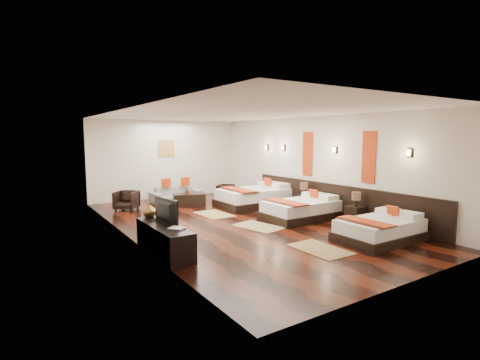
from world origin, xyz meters
TOP-DOWN VIEW (x-y plane):
  - floor at (0.00, 0.00)m, footprint 5.50×9.50m
  - ceiling at (0.00, 0.00)m, footprint 5.50×9.50m
  - back_wall at (0.00, 4.75)m, footprint 5.50×0.01m
  - left_wall at (-2.75, 0.00)m, footprint 0.01×9.50m
  - right_wall at (2.75, 0.00)m, footprint 0.01×9.50m
  - headboard_panel at (2.71, -0.80)m, footprint 0.08×6.60m
  - bed_near at (1.69, -3.07)m, footprint 1.87×1.18m
  - bed_mid at (1.70, -0.60)m, footprint 2.03×1.28m
  - bed_far at (1.70, 1.56)m, footprint 2.30×1.45m
  - nightstand_a at (2.44, -1.79)m, footprint 0.42×0.42m
  - nightstand_b at (2.45, 0.12)m, footprint 0.44×0.44m
  - jute_mat_near at (0.15, -2.82)m, footprint 0.75×1.20m
  - jute_mat_mid at (0.21, -0.67)m, footprint 1.00×1.34m
  - jute_mat_far at (-0.00, 1.20)m, footprint 0.79×1.23m
  - tv_console at (-2.50, -1.38)m, footprint 0.50×1.80m
  - tv at (-2.45, -1.19)m, footprint 0.22×0.83m
  - book at (-2.50, -1.86)m, footprint 0.33×0.35m
  - figurine at (-2.50, -0.58)m, footprint 0.34×0.34m
  - sofa at (-0.05, 3.81)m, footprint 1.78×0.78m
  - armchair_left at (-1.91, 3.21)m, footprint 0.89×0.89m
  - armchair_right at (1.61, 3.25)m, footprint 0.82×0.82m
  - coffee_table at (-0.05, 2.76)m, footprint 1.10×0.78m
  - table_plant at (-0.10, 2.78)m, footprint 0.28×0.25m
  - orange_panel_a at (2.73, -1.90)m, footprint 0.04×0.40m
  - orange_panel_b at (2.73, 0.30)m, footprint 0.04×0.40m
  - sconce_near at (2.70, -3.00)m, footprint 0.07×0.12m
  - sconce_mid at (2.70, -0.80)m, footprint 0.07×0.12m
  - sconce_far at (2.70, 1.40)m, footprint 0.07×0.12m
  - sconce_lounge at (2.70, 2.30)m, footprint 0.07×0.12m
  - gold_artwork at (0.00, 4.73)m, footprint 0.60×0.04m

SIDE VIEW (x-z plane):
  - floor at x=0.00m, z-range -0.01..0.01m
  - jute_mat_near at x=0.15m, z-range 0.00..0.01m
  - jute_mat_mid at x=0.21m, z-range 0.00..0.01m
  - jute_mat_far at x=0.00m, z-range 0.00..0.01m
  - coffee_table at x=-0.05m, z-range 0.00..0.40m
  - bed_near at x=1.69m, z-range -0.11..0.60m
  - sofa at x=-0.05m, z-range 0.00..0.51m
  - bed_mid at x=1.70m, z-range -0.12..0.65m
  - armchair_right at x=1.61m, z-range 0.00..0.53m
  - tv_console at x=-2.50m, z-range 0.00..0.55m
  - nightstand_a at x=2.44m, z-range -0.12..0.70m
  - armchair_left at x=-1.91m, z-range 0.00..0.58m
  - bed_far at x=1.70m, z-range -0.14..0.74m
  - nightstand_b at x=2.45m, z-range -0.13..0.74m
  - headboard_panel at x=2.71m, z-range 0.00..0.90m
  - table_plant at x=-0.10m, z-range 0.40..0.66m
  - book at x=-2.50m, z-range 0.55..0.58m
  - figurine at x=-2.50m, z-range 0.55..0.86m
  - tv at x=-2.45m, z-range 0.55..1.02m
  - back_wall at x=0.00m, z-range 0.00..2.80m
  - left_wall at x=-2.75m, z-range 0.00..2.80m
  - right_wall at x=2.75m, z-range 0.00..2.80m
  - orange_panel_a at x=2.73m, z-range 1.05..2.35m
  - orange_panel_b at x=2.73m, z-range 1.05..2.35m
  - gold_artwork at x=0.00m, z-range 1.50..2.10m
  - sconce_near at x=2.70m, z-range 1.76..1.94m
  - sconce_mid at x=2.70m, z-range 1.76..1.94m
  - sconce_far at x=2.70m, z-range 1.76..1.94m
  - sconce_lounge at x=2.70m, z-range 1.76..1.94m
  - ceiling at x=0.00m, z-range 2.79..2.80m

